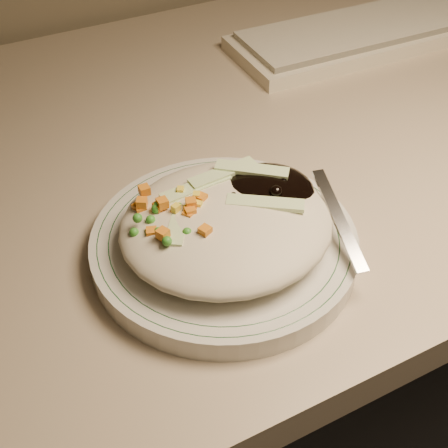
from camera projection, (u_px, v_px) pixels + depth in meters
name	position (u px, v px, depth m)	size (l,w,h in m)	color
desk	(209.00, 260.00, 0.85)	(1.40, 0.70, 0.74)	gray
plate	(224.00, 245.00, 0.57)	(0.24, 0.24, 0.02)	beige
plate_rim	(224.00, 237.00, 0.57)	(0.23, 0.23, 0.00)	#144723
meal	(229.00, 218.00, 0.55)	(0.20, 0.19, 0.05)	#C2B69D
keyboard	(365.00, 33.00, 0.90)	(0.40, 0.15, 0.03)	beige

